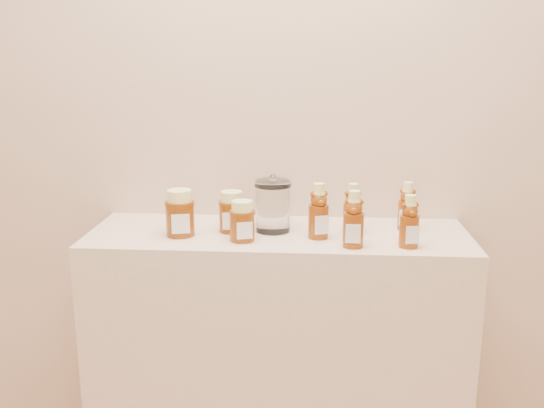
# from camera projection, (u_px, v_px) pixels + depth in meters

# --- Properties ---
(wall_back) EXTENTS (3.50, 0.02, 2.70)m
(wall_back) POSITION_uv_depth(u_px,v_px,m) (282.00, 84.00, 2.00)
(wall_back) COLOR tan
(wall_back) RESTS_ON ground
(display_table) EXTENTS (1.20, 0.40, 0.90)m
(display_table) POSITION_uv_depth(u_px,v_px,m) (278.00, 361.00, 2.02)
(display_table) COLOR beige
(display_table) RESTS_ON ground
(bear_bottle_back_left) EXTENTS (0.08, 0.08, 0.19)m
(bear_bottle_back_left) POSITION_uv_depth(u_px,v_px,m) (319.00, 207.00, 1.84)
(bear_bottle_back_left) COLOR #682A08
(bear_bottle_back_left) RESTS_ON display_table
(bear_bottle_back_mid) EXTENTS (0.07, 0.07, 0.18)m
(bear_bottle_back_mid) POSITION_uv_depth(u_px,v_px,m) (353.00, 205.00, 1.89)
(bear_bottle_back_mid) COLOR #682A08
(bear_bottle_back_mid) RESTS_ON display_table
(bear_bottle_back_right) EXTENTS (0.07, 0.07, 0.17)m
(bear_bottle_back_right) POSITION_uv_depth(u_px,v_px,m) (407.00, 203.00, 1.93)
(bear_bottle_back_right) COLOR #682A08
(bear_bottle_back_right) RESTS_ON display_table
(bear_bottle_front_left) EXTENTS (0.07, 0.07, 0.19)m
(bear_bottle_front_left) POSITION_uv_depth(u_px,v_px,m) (354.00, 215.00, 1.75)
(bear_bottle_front_left) COLOR #682A08
(bear_bottle_front_left) RESTS_ON display_table
(bear_bottle_front_right) EXTENTS (0.07, 0.07, 0.18)m
(bear_bottle_front_right) POSITION_uv_depth(u_px,v_px,m) (410.00, 218.00, 1.75)
(bear_bottle_front_right) COLOR #682A08
(bear_bottle_front_right) RESTS_ON display_table
(honey_jar_left) EXTENTS (0.11, 0.11, 0.14)m
(honey_jar_left) POSITION_uv_depth(u_px,v_px,m) (180.00, 213.00, 1.87)
(honey_jar_left) COLOR #682A08
(honey_jar_left) RESTS_ON display_table
(honey_jar_back) EXTENTS (0.08, 0.08, 0.13)m
(honey_jar_back) POSITION_uv_depth(u_px,v_px,m) (232.00, 211.00, 1.91)
(honey_jar_back) COLOR #682A08
(honey_jar_back) RESTS_ON display_table
(honey_jar_front) EXTENTS (0.10, 0.10, 0.12)m
(honey_jar_front) POSITION_uv_depth(u_px,v_px,m) (242.00, 221.00, 1.82)
(honey_jar_front) COLOR #682A08
(honey_jar_front) RESTS_ON display_table
(glass_canister) EXTENTS (0.14, 0.14, 0.18)m
(glass_canister) POSITION_uv_depth(u_px,v_px,m) (273.00, 204.00, 1.91)
(glass_canister) COLOR white
(glass_canister) RESTS_ON display_table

